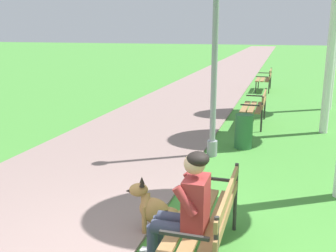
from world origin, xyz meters
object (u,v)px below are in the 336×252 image
object	(u,v)px
person_seated_on_near_bench	(185,206)
dog_shepherd	(159,213)
park_bench_near	(210,214)
park_bench_mid	(256,105)
lamp_post_near	(215,51)
park_bench_far	(265,78)
litter_bin	(244,131)

from	to	relation	value
person_seated_on_near_bench	dog_shepherd	world-z (taller)	person_seated_on_near_bench
park_bench_near	park_bench_mid	bearing A→B (deg)	89.89
park_bench_near	park_bench_mid	xyz separation A→B (m)	(0.01, 6.23, 0.00)
park_bench_mid	lamp_post_near	xyz separation A→B (m)	(-0.61, -2.80, 1.47)
lamp_post_near	park_bench_mid	bearing A→B (deg)	77.77
park_bench_near	dog_shepherd	world-z (taller)	park_bench_near
park_bench_mid	park_bench_near	bearing A→B (deg)	-90.11
park_bench_near	dog_shepherd	size ratio (longest dim) A/B	1.88
park_bench_far	park_bench_mid	bearing A→B (deg)	-89.18
park_bench_far	person_seated_on_near_bench	world-z (taller)	person_seated_on_near_bench
lamp_post_near	litter_bin	distance (m)	1.85
park_bench_near	park_bench_mid	distance (m)	6.23
park_bench_near	person_seated_on_near_bench	bearing A→B (deg)	-132.30
person_seated_on_near_bench	litter_bin	world-z (taller)	person_seated_on_near_bench
park_bench_far	person_seated_on_near_bench	distance (m)	12.30
park_bench_near	litter_bin	size ratio (longest dim) A/B	2.14
dog_shepherd	lamp_post_near	bearing A→B (deg)	88.60
park_bench_far	lamp_post_near	size ratio (longest dim) A/B	0.39
person_seated_on_near_bench	dog_shepherd	size ratio (longest dim) A/B	1.57
park_bench_far	litter_bin	bearing A→B (deg)	-90.04
park_bench_mid	lamp_post_near	distance (m)	3.22
park_bench_mid	lamp_post_near	size ratio (longest dim) A/B	0.39
park_bench_near	lamp_post_near	bearing A→B (deg)	99.83
park_bench_near	park_bench_far	world-z (taller)	same
litter_bin	dog_shepherd	bearing A→B (deg)	-98.94
lamp_post_near	dog_shepherd	bearing A→B (deg)	-91.40
lamp_post_near	park_bench_far	bearing A→B (deg)	86.54
litter_bin	lamp_post_near	bearing A→B (deg)	-126.57
park_bench_mid	person_seated_on_near_bench	size ratio (longest dim) A/B	1.20
person_seated_on_near_bench	litter_bin	xyz separation A→B (m)	(0.13, 4.36, -0.33)
park_bench_near	park_bench_mid	world-z (taller)	same
park_bench_mid	park_bench_far	size ratio (longest dim) A/B	1.00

